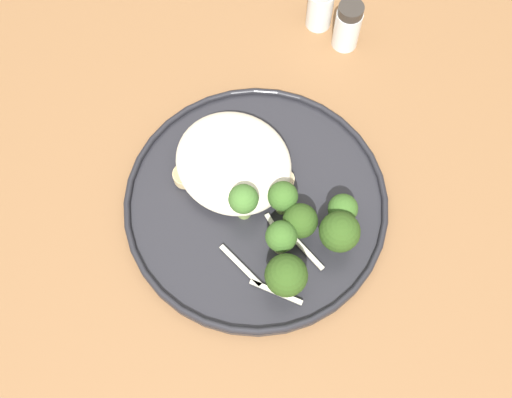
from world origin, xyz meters
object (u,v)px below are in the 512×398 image
dinner_plate (256,203)px  seared_scallop_rear_pale (211,186)px  broccoli_floret_front_edge (283,197)px  broccoli_floret_beside_noodles (287,275)px  broccoli_floret_near_rim (343,209)px  seared_scallop_half_hidden (232,168)px  salt_shaker (320,6)px  broccoli_floret_left_leaning (244,201)px  broccoli_floret_right_tilted (281,237)px  seared_scallop_large_seared (185,176)px  seared_scallop_front_small (283,180)px  broccoli_floret_tall_stalk (300,221)px  seared_scallop_right_edge (251,154)px  pepper_shaker (348,26)px  broccoli_floret_rear_charred (339,232)px

dinner_plate → seared_scallop_rear_pale: seared_scallop_rear_pale is taller
seared_scallop_rear_pale → broccoli_floret_front_edge: (0.07, 0.04, 0.02)m
broccoli_floret_beside_noodles → broccoli_floret_near_rim: bearing=95.0°
seared_scallop_half_hidden → salt_shaker: (-0.07, 0.23, 0.01)m
seared_scallop_half_hidden → broccoli_floret_front_edge: broccoli_floret_front_edge is taller
broccoli_floret_left_leaning → broccoli_floret_right_tilted: bearing=-2.1°
broccoli_floret_near_rim → seared_scallop_large_seared: bearing=-151.1°
dinner_plate → seared_scallop_front_small: 0.04m
seared_scallop_large_seared → broccoli_floret_left_leaning: broccoli_floret_left_leaning is taller
broccoli_floret_beside_noodles → broccoli_floret_tall_stalk: bearing=119.6°
seared_scallop_right_edge → seared_scallop_large_seared: (-0.03, -0.07, -0.00)m
broccoli_floret_front_edge → salt_shaker: salt_shaker is taller
dinner_plate → seared_scallop_front_small: seared_scallop_front_small is taller
pepper_shaker → seared_scallop_front_small: bearing=-68.1°
seared_scallop_right_edge → broccoli_floret_near_rim: bearing=7.2°
broccoli_floret_rear_charred → broccoli_floret_left_leaning: bearing=-156.6°
salt_shaker → pepper_shaker: (0.04, 0.00, 0.00)m
seared_scallop_large_seared → salt_shaker: 0.27m
broccoli_floret_near_rim → seared_scallop_rear_pale: bearing=-149.3°
broccoli_floret_beside_noodles → broccoli_floret_rear_charred: 0.07m
seared_scallop_half_hidden → broccoli_floret_rear_charred: broccoli_floret_rear_charred is taller
broccoli_floret_near_rim → salt_shaker: size_ratio=0.68×
seared_scallop_half_hidden → broccoli_floret_tall_stalk: 0.10m
broccoli_floret_near_rim → pepper_shaker: bearing=129.4°
seared_scallop_front_small → broccoli_floret_beside_noodles: size_ratio=0.41×
seared_scallop_rear_pale → broccoli_floret_beside_noodles: broccoli_floret_beside_noodles is taller
seared_scallop_large_seared → broccoli_floret_near_rim: size_ratio=0.57×
broccoli_floret_front_edge → broccoli_floret_rear_charred: broccoli_floret_rear_charred is taller
seared_scallop_half_hidden → pepper_shaker: size_ratio=0.53×
broccoli_floret_near_rim → seared_scallop_half_hidden: bearing=-161.7°
seared_scallop_rear_pale → seared_scallop_half_hidden: bearing=89.1°
seared_scallop_rear_pale → broccoli_floret_front_edge: broccoli_floret_front_edge is taller
seared_scallop_right_edge → broccoli_floret_right_tilted: (0.10, -0.05, 0.02)m
broccoli_floret_right_tilted → broccoli_floret_beside_noodles: bearing=-39.5°
broccoli_floret_tall_stalk → dinner_plate: bearing=-172.1°
seared_scallop_right_edge → broccoli_floret_rear_charred: bearing=-4.6°
seared_scallop_half_hidden → broccoli_floret_near_rim: bearing=18.3°
seared_scallop_right_edge → seared_scallop_half_hidden: 0.03m
seared_scallop_large_seared → salt_shaker: size_ratio=0.38×
seared_scallop_half_hidden → broccoli_floret_beside_noodles: size_ratio=0.57×
broccoli_floret_beside_noodles → broccoli_floret_front_edge: 0.09m
seared_scallop_rear_pale → broccoli_floret_rear_charred: 0.15m
seared_scallop_large_seared → broccoli_floret_beside_noodles: size_ratio=0.41×
seared_scallop_large_seared → broccoli_floret_left_leaning: (0.07, 0.02, 0.02)m
seared_scallop_rear_pale → pepper_shaker: pepper_shaker is taller
broccoli_floret_beside_noodles → salt_shaker: (-0.21, 0.28, -0.02)m
seared_scallop_rear_pale → broccoli_floret_rear_charred: broccoli_floret_rear_charred is taller
broccoli_floret_tall_stalk → broccoli_floret_left_leaning: (-0.06, -0.03, 0.00)m
seared_scallop_large_seared → broccoli_floret_near_rim: 0.18m
seared_scallop_rear_pale → broccoli_floret_right_tilted: 0.10m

